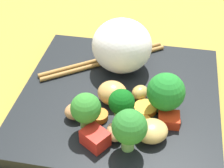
% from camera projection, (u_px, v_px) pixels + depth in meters
% --- Properties ---
extents(ground_plane, '(1.10, 1.10, 0.02)m').
position_uv_depth(ground_plane, '(119.00, 109.00, 0.49)').
color(ground_plane, olive).
extents(square_plate, '(0.28, 0.28, 0.02)m').
position_uv_depth(square_plate, '(119.00, 99.00, 0.48)').
color(square_plate, black).
rests_on(square_plate, ground_plane).
extents(rice_mound, '(0.12, 0.12, 0.08)m').
position_uv_depth(rice_mound, '(122.00, 46.00, 0.50)').
color(rice_mound, white).
rests_on(rice_mound, square_plate).
extents(broccoli_floret_0, '(0.04, 0.04, 0.05)m').
position_uv_depth(broccoli_floret_0, '(86.00, 109.00, 0.40)').
color(broccoli_floret_0, '#71A543').
rests_on(broccoli_floret_0, square_plate).
extents(broccoli_floret_1, '(0.04, 0.04, 0.06)m').
position_uv_depth(broccoli_floret_1, '(129.00, 128.00, 0.38)').
color(broccoli_floret_1, '#7CC05B').
rests_on(broccoli_floret_1, square_plate).
extents(broccoli_floret_2, '(0.03, 0.03, 0.05)m').
position_uv_depth(broccoli_floret_2, '(121.00, 103.00, 0.41)').
color(broccoli_floret_2, '#74B64C').
rests_on(broccoli_floret_2, square_plate).
extents(broccoli_floret_3, '(0.05, 0.05, 0.06)m').
position_uv_depth(broccoli_floret_3, '(166.00, 92.00, 0.43)').
color(broccoli_floret_3, '#77B15C').
rests_on(broccoli_floret_3, square_plate).
extents(carrot_slice_0, '(0.04, 0.04, 0.01)m').
position_uv_depth(carrot_slice_0, '(140.00, 123.00, 0.43)').
color(carrot_slice_0, orange).
rests_on(carrot_slice_0, square_plate).
extents(carrot_slice_1, '(0.03, 0.03, 0.01)m').
position_uv_depth(carrot_slice_1, '(99.00, 116.00, 0.44)').
color(carrot_slice_1, orange).
rests_on(carrot_slice_1, square_plate).
extents(carrot_slice_2, '(0.03, 0.03, 0.01)m').
position_uv_depth(carrot_slice_2, '(145.00, 108.00, 0.45)').
color(carrot_slice_2, gold).
rests_on(carrot_slice_2, square_plate).
extents(pepper_chunk_0, '(0.03, 0.03, 0.01)m').
position_uv_depth(pepper_chunk_0, '(169.00, 120.00, 0.43)').
color(pepper_chunk_0, red).
rests_on(pepper_chunk_0, square_plate).
extents(pepper_chunk_1, '(0.04, 0.04, 0.02)m').
position_uv_depth(pepper_chunk_1, '(95.00, 138.00, 0.40)').
color(pepper_chunk_1, red).
rests_on(pepper_chunk_1, square_plate).
extents(chicken_piece_0, '(0.03, 0.03, 0.02)m').
position_uv_depth(chicken_piece_0, '(114.00, 132.00, 0.41)').
color(chicken_piece_0, tan).
rests_on(chicken_piece_0, square_plate).
extents(chicken_piece_1, '(0.05, 0.05, 0.02)m').
position_uv_depth(chicken_piece_1, '(152.00, 131.00, 0.41)').
color(chicken_piece_1, tan).
rests_on(chicken_piece_1, square_plate).
extents(chicken_piece_2, '(0.04, 0.04, 0.02)m').
position_uv_depth(chicken_piece_2, '(77.00, 111.00, 0.44)').
color(chicken_piece_2, tan).
rests_on(chicken_piece_2, square_plate).
extents(chicken_piece_3, '(0.03, 0.03, 0.02)m').
position_uv_depth(chicken_piece_3, '(141.00, 90.00, 0.47)').
color(chicken_piece_3, tan).
rests_on(chicken_piece_3, square_plate).
extents(chicken_piece_4, '(0.05, 0.04, 0.03)m').
position_uv_depth(chicken_piece_4, '(112.00, 93.00, 0.46)').
color(chicken_piece_4, tan).
rests_on(chicken_piece_4, square_plate).
extents(chopstick_pair, '(0.17, 0.14, 0.01)m').
position_uv_depth(chopstick_pair, '(104.00, 61.00, 0.53)').
color(chopstick_pair, '#A37437').
rests_on(chopstick_pair, square_plate).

